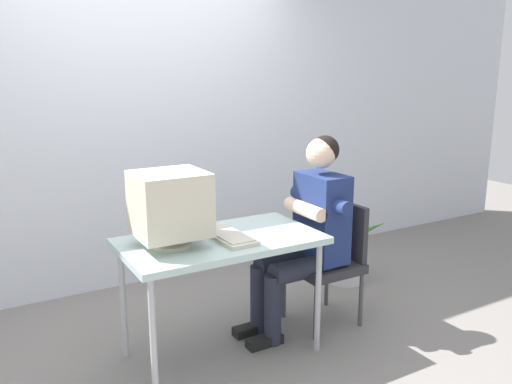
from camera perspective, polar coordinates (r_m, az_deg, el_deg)
name	(u,v)px	position (r m, az deg, el deg)	size (l,w,h in m)	color
ground_plane	(223,352)	(3.44, -3.64, -16.91)	(12.00, 12.00, 0.00)	gray
wall_back	(175,97)	(4.38, -8.72, 10.14)	(8.00, 0.10, 3.00)	silver
desk	(221,248)	(3.15, -3.82, -6.01)	(1.17, 0.65, 0.75)	#B7B7BC
crt_monitor	(171,205)	(2.95, -9.19, -1.35)	(0.40, 0.36, 0.42)	beige
keyboard	(227,235)	(3.13, -3.16, -4.68)	(0.19, 0.46, 0.03)	beige
office_chair	(330,256)	(3.68, 8.03, -6.84)	(0.44, 0.44, 0.83)	#4C4C51
person_seated	(308,228)	(3.50, 5.68, -3.93)	(0.73, 0.57, 1.30)	navy
potted_plant	(347,248)	(4.42, 9.82, -6.03)	(0.58, 0.53, 0.67)	silver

